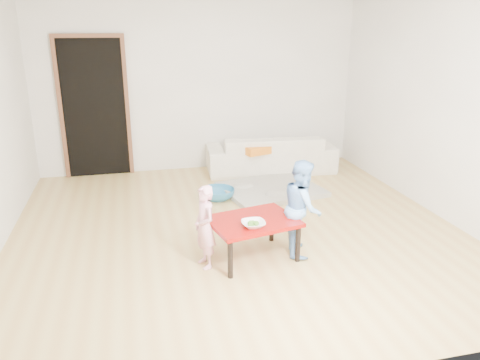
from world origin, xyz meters
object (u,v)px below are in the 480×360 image
object	(u,v)px
child_blue	(302,207)
sofa	(271,153)
bowl	(253,224)
child_pink	(205,227)
basin	(218,194)
red_table	(253,239)

from	to	relation	value
child_blue	sofa	bearing A→B (deg)	4.32
bowl	child_pink	size ratio (longest dim) A/B	0.27
child_blue	basin	bearing A→B (deg)	32.68
sofa	red_table	size ratio (longest dim) A/B	2.41
red_table	child_blue	distance (m)	0.59
red_table	child_pink	distance (m)	0.53
sofa	child_pink	distance (m)	3.22
sofa	bowl	distance (m)	3.15
red_table	child_pink	world-z (taller)	child_pink
child_blue	child_pink	bearing A→B (deg)	108.82
red_table	child_blue	bearing A→B (deg)	1.59
child_blue	bowl	bearing A→B (deg)	123.21
red_table	child_blue	world-z (taller)	child_blue
child_blue	basin	world-z (taller)	child_blue
child_pink	basin	bearing A→B (deg)	151.29
child_pink	child_blue	xyz separation A→B (m)	(1.00, 0.07, 0.08)
bowl	red_table	bearing A→B (deg)	76.56
bowl	basin	distance (m)	1.92
child_pink	child_blue	distance (m)	1.01
bowl	child_blue	world-z (taller)	child_blue
sofa	red_table	xyz separation A→B (m)	(-1.04, -2.78, -0.08)
basin	red_table	bearing A→B (deg)	-89.12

